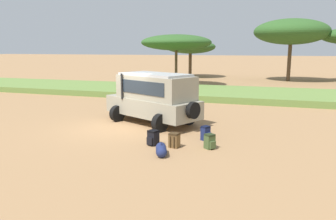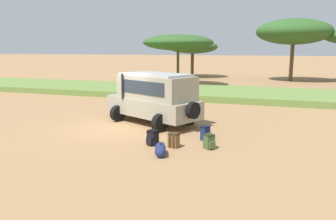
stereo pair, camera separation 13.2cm
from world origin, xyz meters
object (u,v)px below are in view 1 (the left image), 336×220
Objects in this scene: backpack_cluster_center at (153,138)px; acacia_tree_left_mid at (176,43)px; safari_vehicle at (154,97)px; acacia_tree_centre_back at (291,32)px; duffel_bag_low_black_case at (161,150)px; acacia_tree_far_left at (190,47)px; backpack_outermost at (174,140)px; backpack_near_rear_wheel at (206,133)px; backpack_beside_front_wheel at (210,142)px.

acacia_tree_left_mid is at bearing 104.32° from backpack_cluster_center.
acacia_tree_centre_back reaches higher than safari_vehicle.
acacia_tree_far_left reaches higher than duffel_bag_low_black_case.
safari_vehicle is at bearing 121.40° from backpack_outermost.
backpack_near_rear_wheel is (1.75, 1.29, -0.00)m from backpack_cluster_center.
backpack_outermost is 0.09× the size of acacia_tree_far_left.
backpack_outermost is at bearing -1.10° from backpack_cluster_center.
backpack_beside_front_wheel is 1.12m from backpack_near_rear_wheel.
safari_vehicle is at bearing 144.32° from backpack_near_rear_wheel.
backpack_cluster_center is 0.08× the size of acacia_tree_left_mid.
acacia_tree_far_left is at bearing 101.72° from backpack_cluster_center.
backpack_outermost is (-1.27, -0.25, 0.00)m from backpack_beside_front_wheel.
backpack_cluster_center is 0.09× the size of acacia_tree_far_left.
backpack_near_rear_wheel is at bearing 36.38° from backpack_cluster_center.
acacia_tree_left_mid is at bearing -83.60° from acacia_tree_far_left.
backpack_cluster_center is at bearing 178.90° from backpack_outermost.
acacia_tree_centre_back reaches higher than backpack_outermost.
acacia_tree_far_left is (-7.84, 28.08, 3.49)m from backpack_near_rear_wheel.
backpack_beside_front_wheel is 1.00× the size of backpack_outermost.
acacia_tree_left_mid is (-3.72, 16.10, 2.86)m from safari_vehicle.
backpack_beside_front_wheel is 1.29m from backpack_outermost.
safari_vehicle is at bearing -76.98° from acacia_tree_left_mid.
safari_vehicle is 3.82m from backpack_cluster_center.
duffel_bag_low_black_case is at bearing -99.72° from acacia_tree_centre_back.
acacia_tree_left_mid is (-7.11, 19.32, 3.88)m from backpack_beside_front_wheel.
backpack_outermost is 0.08× the size of acacia_tree_left_mid.
backpack_outermost is 20.79m from acacia_tree_left_mid.
backpack_near_rear_wheel is 19.85m from acacia_tree_left_mid.
backpack_beside_front_wheel is at bearing -74.26° from acacia_tree_far_left.
backpack_near_rear_wheel reaches higher than backpack_beside_front_wheel.
acacia_tree_far_left is (-8.21, 29.14, 3.50)m from backpack_beside_front_wheel.
duffel_bag_low_black_case is at bearing -139.15° from backpack_beside_front_wheel.
backpack_beside_front_wheel is at bearing 6.25° from backpack_cluster_center.
acacia_tree_left_mid reaches higher than backpack_cluster_center.
backpack_cluster_center is 28.78m from acacia_tree_centre_back.
backpack_cluster_center is 2.17m from backpack_near_rear_wheel.
acacia_tree_centre_back is (3.86, 26.48, 5.09)m from backpack_near_rear_wheel.
backpack_outermost is 0.62× the size of duffel_bag_low_black_case.
acacia_tree_left_mid is at bearing 110.26° from backpack_near_rear_wheel.
backpack_outermost reaches higher than backpack_beside_front_wheel.
backpack_near_rear_wheel is 29.37m from acacia_tree_far_left.
backpack_cluster_center is 1.00× the size of backpack_near_rear_wheel.
acacia_tree_centre_back is (11.70, -1.61, 1.60)m from acacia_tree_far_left.
backpack_beside_front_wheel is 1.90m from duffel_bag_low_black_case.
acacia_tree_far_left is at bearing 102.56° from duffel_bag_low_black_case.
acacia_tree_left_mid is at bearing -142.24° from acacia_tree_centre_back.
backpack_near_rear_wheel is 1.05× the size of backpack_outermost.
backpack_beside_front_wheel is at bearing -43.58° from safari_vehicle.
duffel_bag_low_black_case is at bearing -99.72° from backpack_outermost.
backpack_outermost is (0.85, -0.02, -0.01)m from backpack_cluster_center.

